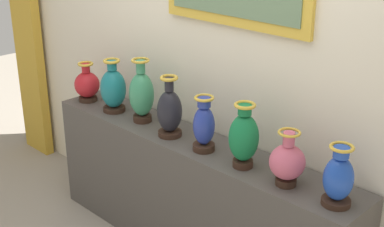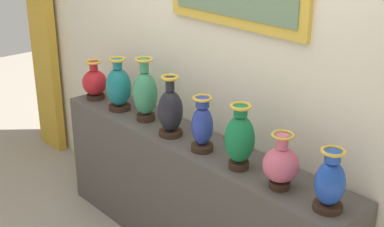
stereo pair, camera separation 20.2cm
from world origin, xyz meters
name	(u,v)px [view 2 (the right image)]	position (x,y,z in m)	size (l,w,h in m)	color
display_shelf	(192,198)	(0.00, 0.00, 0.42)	(2.36, 0.38, 0.83)	#4C4742
back_wall	(223,51)	(0.00, 0.25, 1.36)	(5.09, 0.14, 2.70)	beige
curtain_gold	(42,31)	(-2.19, 0.13, 1.13)	(0.36, 0.08, 2.25)	gold
vase_crimson	(95,82)	(-1.05, -0.04, 0.96)	(0.18, 0.18, 0.30)	#382319
vase_teal	(119,87)	(-0.74, -0.03, 1.00)	(0.18, 0.18, 0.38)	#382319
vase_jade	(145,93)	(-0.46, -0.02, 1.03)	(0.17, 0.17, 0.44)	#382319
vase_onyx	(170,111)	(-0.15, -0.05, 1.00)	(0.16, 0.16, 0.40)	#382319
vase_cobalt	(202,126)	(0.15, -0.05, 0.99)	(0.13, 0.13, 0.34)	#382319
vase_emerald	(240,139)	(0.45, -0.05, 1.01)	(0.17, 0.17, 0.38)	#382319
vase_rose	(281,164)	(0.75, -0.05, 0.97)	(0.19, 0.19, 0.31)	#382319
vase_sapphire	(330,183)	(1.04, -0.04, 0.98)	(0.15, 0.15, 0.32)	#382319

